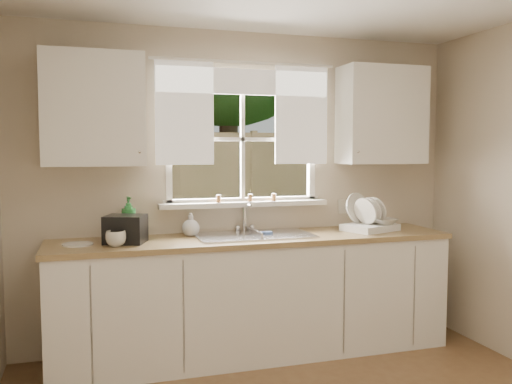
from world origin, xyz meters
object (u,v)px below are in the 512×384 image
object	(u,v)px
dish_rack	(369,222)
cup	(116,239)
soap_bottle_a	(129,218)
black_appliance	(126,229)

from	to	relation	value
dish_rack	cup	distance (m)	2.01
soap_bottle_a	dish_rack	bearing A→B (deg)	-18.72
soap_bottle_a	black_appliance	distance (m)	0.19
dish_rack	cup	world-z (taller)	dish_rack
black_appliance	cup	bearing A→B (deg)	-98.30
dish_rack	soap_bottle_a	distance (m)	1.90
cup	soap_bottle_a	bearing A→B (deg)	51.62
cup	black_appliance	world-z (taller)	black_appliance
dish_rack	soap_bottle_a	world-z (taller)	soap_bottle_a
cup	dish_rack	bearing A→B (deg)	-14.95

